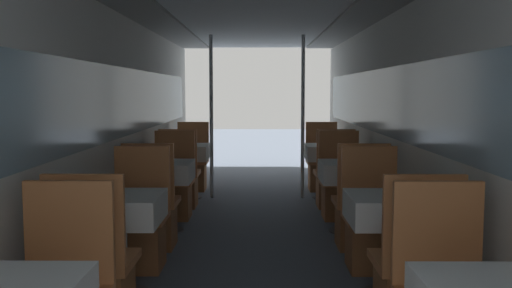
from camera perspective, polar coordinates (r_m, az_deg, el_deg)
wall_left at (r=5.17m, az=-14.72°, el=1.67°), size 0.05×10.35×2.16m
wall_right at (r=5.16m, az=14.72°, el=1.65°), size 0.05×10.35×2.16m
ceiling_panel at (r=5.05m, az=-0.03°, el=14.14°), size 2.63×10.35×0.07m
dining_table_left_1 at (r=4.10m, az=-13.51°, el=-6.79°), size 0.58×0.58×0.71m
chair_left_near_1 at (r=3.60m, az=-15.80°, el=-13.38°), size 0.46×0.46×0.98m
chair_left_far_1 at (r=4.75m, az=-11.64°, el=-8.71°), size 0.46×0.46×0.98m
dining_table_left_2 at (r=5.86m, az=-9.24°, el=-3.07°), size 0.58×0.58×0.71m
chair_left_near_2 at (r=5.32m, az=-10.30°, el=-7.16°), size 0.46×0.46×0.98m
chair_left_far_2 at (r=6.51m, az=-8.30°, el=-4.83°), size 0.46×0.46×0.98m
dining_table_left_3 at (r=7.65m, az=-6.97°, el=-1.07°), size 0.58×0.58×0.71m
chair_left_near_3 at (r=7.09m, az=-7.57°, el=-3.98°), size 0.46×0.46×0.98m
chair_left_far_3 at (r=8.29m, az=-6.41°, el=-2.61°), size 0.46×0.46×0.98m
support_pole_left_3 at (r=7.58m, az=-4.49°, el=2.68°), size 0.05×0.05×2.16m
dining_table_right_1 at (r=4.08m, az=13.30°, el=-6.83°), size 0.58×0.58×0.71m
chair_right_near_1 at (r=3.59m, az=15.44°, el=-13.46°), size 0.46×0.46×0.98m
chair_right_far_1 at (r=4.74m, az=11.54°, el=-8.74°), size 0.46×0.46×0.98m
dining_table_right_2 at (r=5.85m, az=9.30°, el=-3.09°), size 0.58×0.58×0.71m
chair_right_near_2 at (r=5.31m, az=10.29°, el=-7.19°), size 0.46×0.46×0.98m
chair_right_far_2 at (r=6.50m, az=8.42°, el=-4.85°), size 0.46×0.46×0.98m
dining_table_right_3 at (r=7.64m, az=7.18°, el=-1.08°), size 0.58×0.58×0.71m
chair_right_near_3 at (r=7.08m, az=7.74°, el=-4.00°), size 0.46×0.46×0.98m
chair_right_far_3 at (r=8.29m, az=6.66°, el=-2.62°), size 0.46×0.46×0.98m
support_pole_right_3 at (r=7.57m, az=4.70°, el=2.67°), size 0.05×0.05×2.16m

